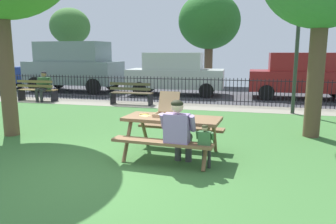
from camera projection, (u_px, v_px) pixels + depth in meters
ground at (135, 145)px, 7.10m from camera, size 28.00×11.84×0.02m
cobblestone_walkway at (183, 106)px, 12.08m from camera, size 28.00×1.40×0.01m
street_asphalt at (200, 93)px, 15.91m from camera, size 28.00×6.64×0.01m
picnic_table_foreground at (172, 126)px, 6.18m from camera, size 1.90×1.60×0.79m
pizza_box_open at (167, 110)px, 6.33m from camera, size 0.43×0.52×0.44m
pizza_slice_on_table at (145, 115)px, 6.34m from camera, size 0.25×0.28×0.02m
adult_at_table at (178, 130)px, 5.62m from camera, size 0.62×0.61×1.19m
child_at_table at (205, 142)px, 5.47m from camera, size 0.30×0.30×0.80m
iron_fence_streetside at (187, 90)px, 12.65m from camera, size 19.61×0.03×1.02m
park_bench_left at (37, 91)px, 13.34m from camera, size 1.61×0.49×0.85m
park_bench_center at (131, 94)px, 12.35m from camera, size 1.61×0.48×0.85m
person_on_park_bench at (43, 85)px, 13.24m from camera, size 0.61×0.59×1.19m
lamp_post_walkway at (298, 38)px, 10.22m from camera, size 0.28×0.28×3.91m
parked_car_left at (73, 65)px, 16.38m from camera, size 4.76×2.19×2.46m
parked_car_center at (175, 73)px, 15.16m from camera, size 4.49×2.10×1.94m
parked_car_right at (303, 75)px, 13.82m from camera, size 4.40×1.92×1.94m
far_tree_left at (70, 27)px, 22.60m from camera, size 2.74×2.74×4.93m
far_tree_midleft at (209, 22)px, 20.24m from camera, size 3.82×3.82×5.56m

